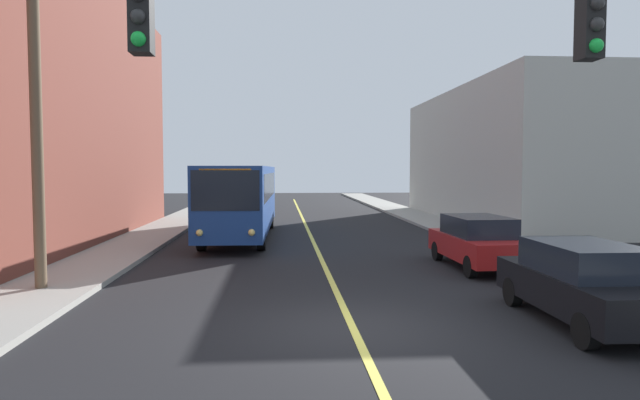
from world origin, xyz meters
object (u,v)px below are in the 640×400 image
object	(u,v)px
parked_car_black	(584,282)
parked_car_red	(478,241)
traffic_signal_left_corner	(6,86)
utility_pole_near	(34,51)
city_bus	(242,197)
fire_hydrant	(600,266)

from	to	relation	value
parked_car_black	parked_car_red	bearing A→B (deg)	88.86
parked_car_red	traffic_signal_left_corner	distance (m)	13.42
parked_car_black	traffic_signal_left_corner	distance (m)	10.78
utility_pole_near	traffic_signal_left_corner	world-z (taller)	utility_pole_near
city_bus	parked_car_black	size ratio (longest dim) A/B	2.76
parked_car_black	utility_pole_near	size ratio (longest dim) A/B	0.42
parked_car_black	parked_car_red	distance (m)	6.17
parked_car_black	utility_pole_near	bearing A→B (deg)	163.53
parked_car_black	utility_pole_near	distance (m)	13.46
utility_pole_near	parked_car_red	bearing A→B (deg)	12.35
parked_car_black	traffic_signal_left_corner	bearing A→B (deg)	-169.29
parked_car_red	utility_pole_near	xyz separation A→B (m)	(-12.06, -2.64, 5.11)
parked_car_red	utility_pole_near	size ratio (longest dim) A/B	0.42
traffic_signal_left_corner	fire_hydrant	size ratio (longest dim) A/B	7.14
utility_pole_near	fire_hydrant	bearing A→B (deg)	-1.71
utility_pole_near	traffic_signal_left_corner	distance (m)	5.98
city_bus	parked_car_black	xyz separation A→B (m)	(7.75, -14.53, -0.98)
fire_hydrant	traffic_signal_left_corner	bearing A→B (deg)	-157.79
fire_hydrant	parked_car_black	bearing A→B (deg)	-125.65
city_bus	fire_hydrant	xyz separation A→B (m)	(9.98, -11.43, -1.23)
parked_car_red	traffic_signal_left_corner	world-z (taller)	traffic_signal_left_corner
city_bus	fire_hydrant	distance (m)	15.22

